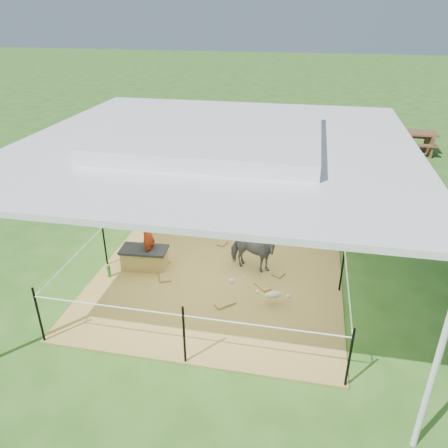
% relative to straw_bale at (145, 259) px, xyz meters
% --- Properties ---
extents(ground, '(90.00, 90.00, 0.00)m').
position_rel_straw_bale_xyz_m(ground, '(1.47, -0.04, -0.22)').
color(ground, '#2D5919').
rests_on(ground, ground).
extents(hay_patch, '(4.60, 4.60, 0.03)m').
position_rel_straw_bale_xyz_m(hay_patch, '(1.47, -0.04, -0.20)').
color(hay_patch, brown).
rests_on(hay_patch, ground).
extents(canopy_tent, '(6.30, 6.30, 2.90)m').
position_rel_straw_bale_xyz_m(canopy_tent, '(1.47, -0.04, 2.48)').
color(canopy_tent, silver).
rests_on(canopy_tent, ground).
extents(rope_fence, '(4.54, 4.54, 1.00)m').
position_rel_straw_bale_xyz_m(rope_fence, '(1.47, -0.04, 0.43)').
color(rope_fence, black).
rests_on(rope_fence, ground).
extents(straw_bale, '(0.87, 0.48, 0.37)m').
position_rel_straw_bale_xyz_m(straw_bale, '(0.00, 0.00, 0.00)').
color(straw_bale, '#AC863E').
rests_on(straw_bale, hay_patch).
extents(dark_cloth, '(0.93, 0.53, 0.05)m').
position_rel_straw_bale_xyz_m(dark_cloth, '(0.00, -0.00, 0.21)').
color(dark_cloth, black).
rests_on(dark_cloth, straw_bale).
extents(woman, '(0.27, 0.38, 1.01)m').
position_rel_straw_bale_xyz_m(woman, '(0.10, 0.00, 0.69)').
color(woman, '#AF2D11').
rests_on(woman, straw_bale).
extents(green_bottle, '(0.07, 0.07, 0.23)m').
position_rel_straw_bale_xyz_m(green_bottle, '(-0.55, -0.45, -0.07)').
color(green_bottle, '#186E21').
rests_on(green_bottle, hay_patch).
extents(pony, '(1.04, 0.65, 0.81)m').
position_rel_straw_bale_xyz_m(pony, '(2.06, 0.31, 0.22)').
color(pony, '#47474C').
rests_on(pony, hay_patch).
extents(pink_hat, '(0.25, 0.25, 0.12)m').
position_rel_straw_bale_xyz_m(pink_hat, '(2.06, 0.31, 0.69)').
color(pink_hat, pink).
rests_on(pink_hat, pony).
extents(foal, '(0.97, 0.78, 0.47)m').
position_rel_straw_bale_xyz_m(foal, '(2.57, -0.71, 0.05)').
color(foal, '#CCB495').
rests_on(foal, hay_patch).
extents(trash_barrel, '(0.71, 0.71, 0.90)m').
position_rel_straw_bale_xyz_m(trash_barrel, '(5.62, 6.25, 0.24)').
color(trash_barrel, '#164DAC').
rests_on(trash_barrel, ground).
extents(picnic_table_near, '(2.09, 1.85, 0.72)m').
position_rel_straw_bale_xyz_m(picnic_table_near, '(3.09, 8.11, 0.14)').
color(picnic_table_near, '#52301C').
rests_on(picnic_table_near, ground).
extents(picnic_table_far, '(1.78, 1.29, 0.74)m').
position_rel_straw_bale_xyz_m(picnic_table_far, '(6.33, 9.03, 0.15)').
color(picnic_table_far, '#56351D').
rests_on(picnic_table_far, ground).
extents(distant_person, '(0.60, 0.51, 1.08)m').
position_rel_straw_bale_xyz_m(distant_person, '(4.12, 7.23, 0.32)').
color(distant_person, '#3277BD').
rests_on(distant_person, ground).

